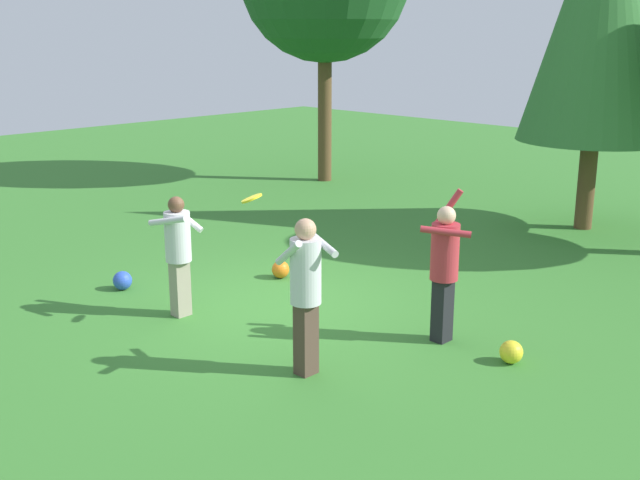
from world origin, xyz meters
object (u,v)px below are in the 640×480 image
(person_catcher, at_px, (178,246))
(ball_blue, at_px, (122,281))
(person_thrower, at_px, (444,262))
(tree_center, at_px, (603,4))
(ball_orange, at_px, (281,269))
(ball_yellow, at_px, (511,352))
(frisbee, at_px, (252,198))
(person_bystander, at_px, (306,283))

(person_catcher, bearing_deg, ball_blue, 160.04)
(person_thrower, relative_size, ball_blue, 6.73)
(person_catcher, distance_m, tree_center, 8.94)
(person_thrower, relative_size, ball_orange, 6.91)
(ball_blue, bearing_deg, person_thrower, 20.86)
(ball_yellow, height_order, ball_orange, ball_orange)
(ball_yellow, distance_m, ball_orange, 4.22)
(person_thrower, bearing_deg, ball_orange, -40.11)
(person_catcher, relative_size, tree_center, 0.25)
(person_catcher, bearing_deg, ball_yellow, 4.38)
(frisbee, xyz_separation_m, ball_blue, (-2.55, -0.36, -1.57))
(ball_blue, xyz_separation_m, tree_center, (3.09, 8.19, 3.98))
(frisbee, xyz_separation_m, ball_orange, (-1.30, 1.65, -1.57))
(person_thrower, distance_m, tree_center, 7.32)
(person_thrower, xyz_separation_m, frisbee, (-1.94, -1.35, 0.69))
(person_thrower, height_order, person_bystander, person_thrower)
(ball_orange, bearing_deg, person_bystander, -37.88)
(ball_yellow, xyz_separation_m, tree_center, (-2.36, 6.46, 3.99))
(frisbee, distance_m, tree_center, 8.21)
(frisbee, bearing_deg, ball_yellow, 25.23)
(person_bystander, xyz_separation_m, tree_center, (-0.88, 8.31, 3.06))
(frisbee, bearing_deg, ball_blue, -172.02)
(tree_center, bearing_deg, ball_blue, -110.70)
(ball_blue, relative_size, ball_yellow, 1.03)
(tree_center, bearing_deg, person_thrower, -77.87)
(person_thrower, distance_m, ball_orange, 3.37)
(ball_orange, bearing_deg, tree_center, 73.35)
(frisbee, distance_m, ball_orange, 2.62)
(frisbee, height_order, tree_center, tree_center)
(ball_orange, bearing_deg, ball_blue, -121.83)
(person_bystander, distance_m, tree_center, 8.90)
(person_bystander, bearing_deg, person_thrower, -87.18)
(ball_blue, distance_m, tree_center, 9.62)
(person_thrower, relative_size, person_catcher, 1.15)
(person_bystander, xyz_separation_m, ball_orange, (-2.73, 2.12, -0.92))
(frisbee, xyz_separation_m, ball_yellow, (2.91, 1.37, -1.57))
(person_catcher, height_order, ball_blue, person_catcher)
(ball_blue, xyz_separation_m, ball_yellow, (5.45, 1.73, -0.00))
(ball_blue, bearing_deg, person_catcher, -0.65)
(person_thrower, distance_m, ball_yellow, 1.31)
(ball_blue, distance_m, ball_yellow, 5.72)
(ball_orange, relative_size, tree_center, 0.04)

